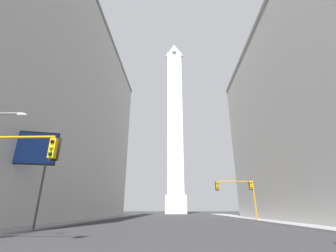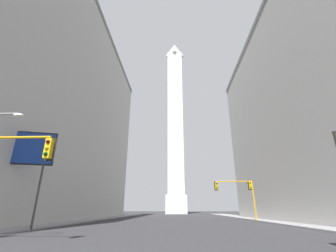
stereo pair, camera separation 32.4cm
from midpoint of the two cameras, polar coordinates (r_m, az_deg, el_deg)
sidewalk_left at (r=36.31m, az=-22.51°, el=-21.43°), size 5.00×103.18×0.15m
sidewalk_right at (r=36.23m, az=26.83°, el=-20.84°), size 5.00×103.18×0.15m
building_left at (r=48.10m, az=-35.10°, el=4.87°), size 29.52×60.19×38.22m
obelisk at (r=95.08m, az=1.97°, el=1.25°), size 7.84×7.84×76.54m
traffic_light_mid_right at (r=37.25m, az=17.98°, el=-15.13°), size 5.95×0.51×5.77m
billboard_sign at (r=23.81m, az=-31.72°, el=-5.44°), size 4.37×1.39×8.37m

